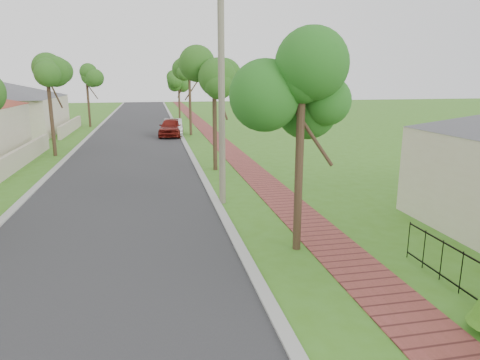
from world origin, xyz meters
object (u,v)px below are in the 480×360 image
object	(u,v)px
near_tree	(301,98)
utility_pole	(222,90)
parked_car_white	(173,127)
parked_car_red	(171,127)

from	to	relation	value
near_tree	utility_pole	world-z (taller)	utility_pole
utility_pole	near_tree	bearing A→B (deg)	-74.99
parked_car_white	near_tree	bearing A→B (deg)	-83.15
parked_car_red	utility_pole	xyz separation A→B (m)	(1.03, -19.48, 3.48)
parked_car_red	utility_pole	world-z (taller)	utility_pole
parked_car_white	near_tree	distance (m)	25.18
near_tree	parked_car_white	bearing A→B (deg)	94.88
parked_car_red	utility_pole	distance (m)	19.82
parked_car_white	utility_pole	xyz separation A→B (m)	(0.82, -20.00, 3.55)
parked_car_red	utility_pole	bearing A→B (deg)	-78.23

